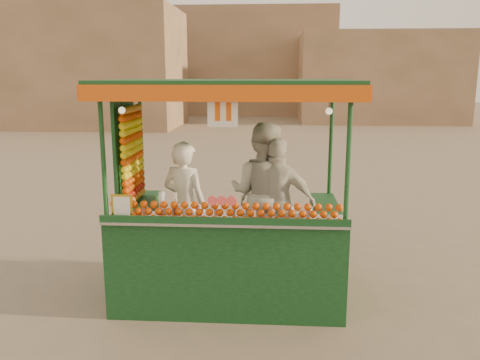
# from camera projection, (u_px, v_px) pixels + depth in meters

# --- Properties ---
(ground) EXTENTS (90.00, 90.00, 0.00)m
(ground) POSITION_uv_depth(u_px,v_px,m) (199.00, 288.00, 6.31)
(ground) COLOR #6E624F
(ground) RESTS_ON ground
(building_left) EXTENTS (10.00, 6.00, 6.00)m
(building_left) POSITION_uv_depth(u_px,v_px,m) (83.00, 68.00, 25.78)
(building_left) COLOR #A57B5E
(building_left) RESTS_ON ground
(building_right) EXTENTS (9.00, 6.00, 5.00)m
(building_right) POSITION_uv_depth(u_px,v_px,m) (377.00, 78.00, 28.76)
(building_right) COLOR #A57B5E
(building_right) RESTS_ON ground
(building_center) EXTENTS (14.00, 7.00, 7.00)m
(building_center) POSITION_uv_depth(u_px,v_px,m) (232.00, 63.00, 34.98)
(building_center) COLOR #A57B5E
(building_center) RESTS_ON ground
(juice_cart) EXTENTS (2.88, 1.86, 2.61)m
(juice_cart) POSITION_uv_depth(u_px,v_px,m) (223.00, 230.00, 5.90)
(juice_cart) COLOR #0E3413
(juice_cart) RESTS_ON ground
(vendor_left) EXTENTS (0.68, 0.56, 1.59)m
(vendor_left) POSITION_uv_depth(u_px,v_px,m) (185.00, 205.00, 6.08)
(vendor_left) COLOR white
(vendor_left) RESTS_ON ground
(vendor_middle) EXTENTS (1.03, 0.90, 1.79)m
(vendor_middle) POSITION_uv_depth(u_px,v_px,m) (262.00, 193.00, 6.26)
(vendor_middle) COLOR beige
(vendor_middle) RESTS_ON ground
(vendor_right) EXTENTS (1.01, 0.59, 1.62)m
(vendor_right) POSITION_uv_depth(u_px,v_px,m) (278.00, 203.00, 6.11)
(vendor_right) COLOR silver
(vendor_right) RESTS_ON ground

